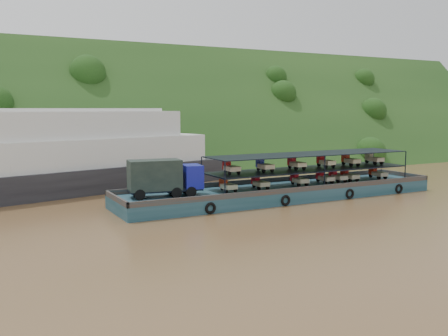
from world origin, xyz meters
name	(u,v)px	position (x,y,z in m)	size (l,w,h in m)	color
ground	(256,202)	(0.00, 0.00, 0.00)	(160.00, 160.00, 0.00)	brown
hillside	(141,166)	(0.00, 36.00, 0.00)	(140.00, 28.00, 28.00)	black
cargo_barge	(273,188)	(2.28, 0.35, 1.15)	(35.00, 7.18, 4.64)	#123841
passenger_ferry	(38,157)	(-18.40, 15.83, 4.03)	(47.31, 21.87, 9.29)	black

